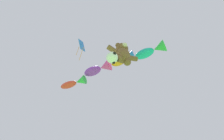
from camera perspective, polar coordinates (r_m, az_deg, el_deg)
name	(u,v)px	position (r m, az deg, el deg)	size (l,w,h in m)	color
teddy_bear_kite	(123,53)	(11.87, 3.47, 5.42)	(2.31, 1.02, 2.35)	brown
soccer_ball_kite	(112,58)	(10.58, 0.06, 4.05)	(0.80, 0.79, 0.73)	white
fish_kite_teal	(152,51)	(13.24, 12.86, 6.19)	(2.06, 2.30, 0.92)	#19ADB2
fish_kite_tangerine	(124,59)	(14.25, 3.95, 3.54)	(1.91, 2.07, 0.93)	orange
fish_kite_violet	(99,69)	(14.95, -4.33, 0.38)	(2.26, 2.42, 1.03)	purple
fish_kite_crimson	(74,83)	(15.54, -12.15, -4.14)	(2.11, 2.20, 0.78)	red
diamond_kite	(81,46)	(14.91, -9.94, 7.63)	(0.96, 0.92, 2.96)	blue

